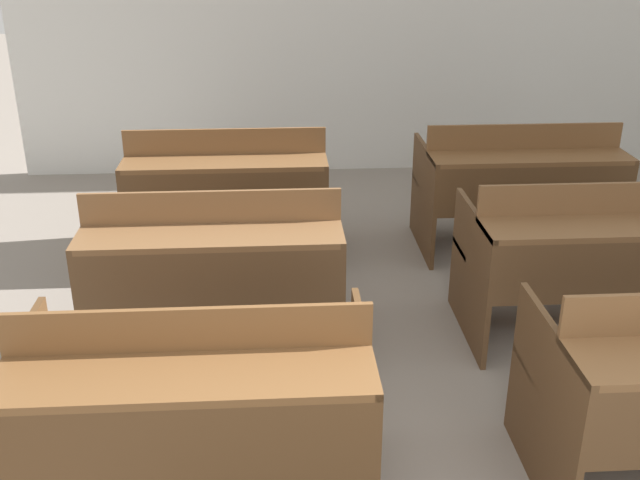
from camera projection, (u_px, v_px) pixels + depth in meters
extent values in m
cube|color=#54371E|center=(28.00, 429.00, 2.80)|extent=(0.03, 0.75, 0.72)
cube|color=#54371E|center=(363.00, 416.00, 2.87)|extent=(0.03, 0.75, 0.72)
cube|color=brown|center=(186.00, 377.00, 2.50)|extent=(1.29, 0.32, 0.03)
cube|color=#54371E|center=(185.00, 449.00, 2.43)|extent=(1.23, 0.02, 0.32)
cube|color=brown|center=(188.00, 329.00, 2.60)|extent=(1.29, 0.02, 0.17)
cube|color=brown|center=(202.00, 378.00, 3.01)|extent=(1.29, 0.31, 0.03)
cube|color=#54371E|center=(206.00, 431.00, 3.12)|extent=(1.23, 0.04, 0.04)
cube|color=brown|center=(544.00, 408.00, 2.92)|extent=(0.03, 0.75, 0.72)
cube|color=brown|center=(95.00, 284.00, 3.90)|extent=(0.03, 0.75, 0.72)
cube|color=brown|center=(336.00, 278.00, 3.97)|extent=(0.03, 0.75, 0.72)
cube|color=brown|center=(210.00, 237.00, 3.60)|extent=(1.29, 0.32, 0.03)
cube|color=brown|center=(210.00, 283.00, 3.53)|extent=(1.23, 0.02, 0.32)
cube|color=brown|center=(211.00, 207.00, 3.70)|extent=(1.29, 0.02, 0.17)
cube|color=brown|center=(219.00, 254.00, 4.12)|extent=(1.29, 0.31, 0.03)
cube|color=brown|center=(221.00, 297.00, 4.22)|extent=(1.23, 0.04, 0.04)
cube|color=brown|center=(470.00, 274.00, 4.01)|extent=(0.03, 0.75, 0.72)
cube|color=brown|center=(612.00, 227.00, 3.71)|extent=(1.29, 0.32, 0.03)
cube|color=brown|center=(619.00, 272.00, 3.64)|extent=(1.23, 0.02, 0.32)
cube|color=brown|center=(603.00, 198.00, 3.81)|extent=(1.29, 0.02, 0.17)
cube|color=brown|center=(572.00, 246.00, 4.23)|extent=(1.29, 0.31, 0.03)
cube|color=brown|center=(566.00, 287.00, 4.33)|extent=(1.23, 0.04, 0.04)
cube|color=brown|center=(134.00, 205.00, 4.98)|extent=(0.03, 0.75, 0.72)
cube|color=brown|center=(323.00, 201.00, 5.05)|extent=(0.03, 0.75, 0.72)
cube|color=brown|center=(224.00, 163.00, 4.68)|extent=(1.29, 0.32, 0.03)
cube|color=brown|center=(225.00, 198.00, 4.61)|extent=(1.23, 0.02, 0.32)
cube|color=brown|center=(225.00, 141.00, 4.78)|extent=(1.29, 0.02, 0.17)
cube|color=brown|center=(230.00, 184.00, 5.19)|extent=(1.29, 0.31, 0.03)
cube|color=brown|center=(232.00, 220.00, 5.30)|extent=(1.23, 0.04, 0.04)
cube|color=brown|center=(424.00, 199.00, 5.09)|extent=(0.03, 0.75, 0.72)
cube|color=brown|center=(604.00, 195.00, 5.16)|extent=(0.03, 0.75, 0.72)
cube|color=brown|center=(530.00, 158.00, 4.79)|extent=(1.29, 0.32, 0.03)
cube|color=brown|center=(535.00, 191.00, 4.72)|extent=(1.23, 0.02, 0.32)
cube|color=brown|center=(525.00, 136.00, 4.89)|extent=(1.29, 0.02, 0.17)
cube|color=brown|center=(506.00, 179.00, 5.30)|extent=(1.29, 0.31, 0.03)
cube|color=brown|center=(502.00, 214.00, 5.41)|extent=(1.23, 0.04, 0.04)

